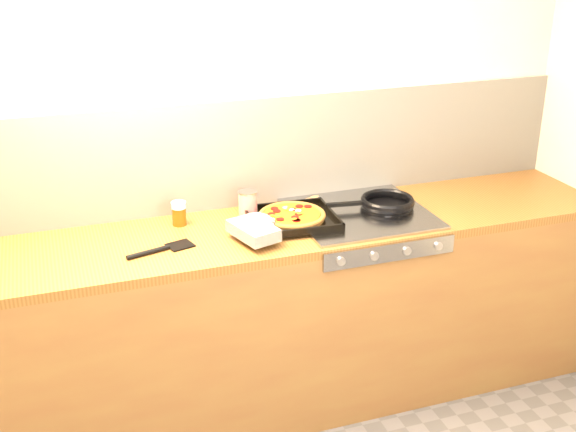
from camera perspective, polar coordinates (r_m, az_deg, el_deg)
name	(u,v)px	position (r m, az deg, el deg)	size (l,w,h in m)	color
room_shell	(245,154)	(3.29, -3.42, 4.95)	(3.20, 3.20, 3.20)	white
counter_run	(266,318)	(3.32, -1.75, -8.08)	(3.20, 0.62, 0.90)	olive
stovetop	(360,214)	(3.27, 5.70, 0.17)	(0.60, 0.56, 0.02)	#98999D
pizza_on_tray	(281,220)	(3.09, -0.56, -0.29)	(0.50, 0.42, 0.06)	black
frying_pan	(386,203)	(3.32, 7.76, 1.03)	(0.42, 0.28, 0.04)	black
tomato_can	(248,204)	(3.22, -3.19, 0.96)	(0.09, 0.09, 0.12)	#A60D18
juice_glass	(179,213)	(3.16, -8.61, 0.21)	(0.08, 0.08, 0.11)	#D9410C
wooden_spoon	(300,202)	(3.37, 0.99, 1.09)	(0.29, 0.14, 0.02)	#9C6442
black_spatula	(162,249)	(2.94, -9.96, -2.61)	(0.29, 0.13, 0.02)	black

